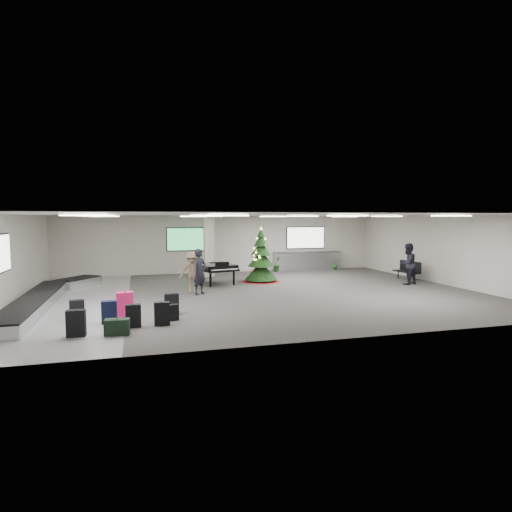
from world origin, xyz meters
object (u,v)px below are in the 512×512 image
object	(u,v)px
baggage_carousel	(45,298)
traveler_a	(200,272)
christmas_tree	(261,263)
potted_plant_right	(334,262)
bench	(408,269)
potted_plant_left	(277,264)
grand_piano	(217,267)
pink_suitcase	(125,304)
traveler_b	(192,272)
service_counter	(307,261)
traveler_bench	(408,264)

from	to	relation	value
baggage_carousel	traveler_a	world-z (taller)	traveler_a
christmas_tree	potted_plant_right	bearing A→B (deg)	32.22
christmas_tree	bench	distance (m)	7.30
potted_plant_left	christmas_tree	bearing A→B (deg)	-119.76
traveler_a	potted_plant_left	world-z (taller)	traveler_a
christmas_tree	grand_piano	bearing A→B (deg)	-174.18
pink_suitcase	potted_plant_right	distance (m)	15.04
pink_suitcase	traveler_a	size ratio (longest dim) A/B	0.44
bench	pink_suitcase	bearing A→B (deg)	-166.74
traveler_b	potted_plant_left	xyz separation A→B (m)	(5.51, 5.47, -0.41)
bench	potted_plant_right	distance (m)	5.24
service_counter	baggage_carousel	bearing A→B (deg)	-152.33
baggage_carousel	service_counter	bearing A→B (deg)	27.67
service_counter	potted_plant_right	distance (m)	1.64
pink_suitcase	traveler_bench	distance (m)	12.85
traveler_a	christmas_tree	bearing A→B (deg)	-1.80
christmas_tree	traveler_bench	distance (m)	6.81
pink_suitcase	bench	distance (m)	14.02
bench	traveler_b	world-z (taller)	traveler_b
baggage_carousel	traveler_bench	distance (m)	15.23
pink_suitcase	christmas_tree	world-z (taller)	christmas_tree
service_counter	traveler_bench	bearing A→B (deg)	-69.51
potted_plant_left	potted_plant_right	world-z (taller)	potted_plant_right
potted_plant_left	pink_suitcase	bearing A→B (deg)	-130.68
service_counter	potted_plant_left	bearing A→B (deg)	-173.73
pink_suitcase	christmas_tree	bearing A→B (deg)	36.64
bench	traveler_b	size ratio (longest dim) A/B	0.91
grand_piano	potted_plant_left	world-z (taller)	grand_piano
potted_plant_right	pink_suitcase	bearing A→B (deg)	-140.89
potted_plant_right	traveler_b	bearing A→B (deg)	-148.66
bench	traveler_bench	size ratio (longest dim) A/B	0.81
service_counter	pink_suitcase	distance (m)	13.91
traveler_b	traveler_bench	distance (m)	9.84
bench	traveler_bench	xyz separation A→B (m)	(-0.88, -1.19, 0.42)
grand_piano	bench	distance (m)	9.43
traveler_bench	potted_plant_left	xyz separation A→B (m)	(-4.30, 6.11, -0.52)
traveler_b	potted_plant_right	bearing A→B (deg)	33.19
grand_piano	traveler_b	xyz separation A→B (m)	(-1.36, -1.82, 0.06)
traveler_bench	potted_plant_left	distance (m)	7.49
bench	traveler_bench	distance (m)	1.54
traveler_b	potted_plant_right	distance (m)	10.64
service_counter	grand_piano	bearing A→B (deg)	-147.68
baggage_carousel	traveler_bench	xyz separation A→B (m)	(15.20, 0.41, 0.74)
baggage_carousel	traveler_b	xyz separation A→B (m)	(5.39, 1.05, 0.63)
service_counter	grand_piano	distance (m)	7.22
baggage_carousel	service_counter	distance (m)	14.50
grand_piano	potted_plant_left	distance (m)	5.54
traveler_b	potted_plant_left	distance (m)	7.78
christmas_tree	potted_plant_right	size ratio (longest dim) A/B	2.99
potted_plant_left	potted_plant_right	bearing A→B (deg)	1.01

